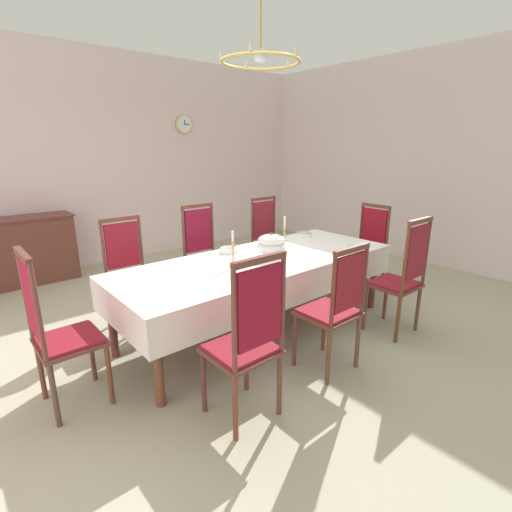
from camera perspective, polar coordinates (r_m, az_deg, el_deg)
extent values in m
cube|color=#ACAA8E|center=(4.16, -1.87, -9.79)|extent=(7.03, 6.15, 0.04)
cube|color=silver|center=(6.47, -20.02, 13.43)|extent=(7.03, 0.08, 3.18)
cube|color=silver|center=(6.57, 23.71, 13.08)|extent=(0.08, 6.15, 3.18)
cylinder|color=brown|center=(2.83, -14.56, -15.09)|extent=(0.07, 0.07, 0.72)
cylinder|color=brown|center=(4.51, 17.22, -3.21)|extent=(0.07, 0.07, 0.72)
cylinder|color=brown|center=(3.56, -20.90, -8.91)|extent=(0.07, 0.07, 0.72)
cylinder|color=brown|center=(5.00, 8.82, -0.75)|extent=(0.07, 0.07, 0.72)
cube|color=brown|center=(3.70, 0.61, -1.50)|extent=(2.74, 0.95, 0.08)
cube|color=brown|center=(3.69, 0.61, -0.68)|extent=(2.86, 1.07, 0.03)
cube|color=white|center=(3.68, 0.61, -0.43)|extent=(2.88, 1.09, 0.00)
cube|color=white|center=(3.37, 6.66, -4.93)|extent=(2.88, 0.00, 0.30)
cube|color=white|center=(4.13, -4.30, -0.82)|extent=(2.88, 0.00, 0.30)
cube|color=white|center=(3.05, -20.30, -8.19)|extent=(0.00, 1.09, 0.30)
cube|color=white|center=(4.75, 13.72, 1.05)|extent=(0.00, 1.09, 0.30)
cylinder|color=#56292A|center=(2.78, -7.89, -18.26)|extent=(0.04, 0.04, 0.47)
cylinder|color=brown|center=(2.97, -1.48, -15.70)|extent=(0.04, 0.04, 0.47)
cylinder|color=brown|center=(2.54, -3.13, -21.91)|extent=(0.04, 0.04, 0.47)
cylinder|color=brown|center=(2.74, 3.53, -18.71)|extent=(0.04, 0.04, 0.47)
cube|color=brown|center=(2.62, -2.29, -14.10)|extent=(0.44, 0.42, 0.03)
cube|color=maroon|center=(2.60, -2.30, -13.63)|extent=(0.40, 0.38, 0.02)
cylinder|color=brown|center=(2.21, -3.32, -9.87)|extent=(0.03, 0.03, 0.67)
cylinder|color=maroon|center=(2.45, 4.02, -7.24)|extent=(0.03, 0.03, 0.67)
cube|color=maroon|center=(2.31, 0.55, -7.75)|extent=(0.34, 0.02, 0.51)
cube|color=brown|center=(2.20, 0.57, -0.57)|extent=(0.40, 0.04, 0.04)
cylinder|color=brown|center=(4.03, -14.17, -7.20)|extent=(0.04, 0.04, 0.47)
cylinder|color=brown|center=(3.89, -19.21, -8.48)|extent=(0.04, 0.04, 0.47)
cylinder|color=brown|center=(4.33, -16.33, -5.67)|extent=(0.04, 0.04, 0.47)
cylinder|color=brown|center=(4.21, -21.05, -6.79)|extent=(0.04, 0.04, 0.47)
cube|color=brown|center=(4.02, -17.99, -3.74)|extent=(0.44, 0.42, 0.03)
cube|color=maroon|center=(4.01, -18.02, -3.41)|extent=(0.40, 0.38, 0.02)
cylinder|color=brown|center=(4.17, -16.94, 1.60)|extent=(0.03, 0.03, 0.60)
cylinder|color=brown|center=(4.04, -21.98, 0.64)|extent=(0.03, 0.03, 0.60)
cube|color=maroon|center=(4.09, -19.46, 1.53)|extent=(0.34, 0.02, 0.46)
cube|color=brown|center=(4.04, -19.82, 5.27)|extent=(0.40, 0.04, 0.04)
cylinder|color=brown|center=(3.28, 5.84, -12.46)|extent=(0.04, 0.04, 0.47)
cylinder|color=brown|center=(3.53, 10.19, -10.40)|extent=(0.04, 0.04, 0.47)
cylinder|color=brown|center=(3.07, 10.84, -14.77)|extent=(0.04, 0.04, 0.47)
cylinder|color=brown|center=(3.35, 15.04, -12.33)|extent=(0.04, 0.04, 0.47)
cube|color=brown|center=(3.19, 10.72, -8.51)|extent=(0.44, 0.42, 0.03)
cube|color=maroon|center=(3.18, 10.75, -8.11)|extent=(0.40, 0.38, 0.02)
cylinder|color=brown|center=(2.82, 11.53, -5.31)|extent=(0.03, 0.03, 0.57)
cylinder|color=brown|center=(3.12, 15.98, -3.49)|extent=(0.03, 0.03, 0.57)
cube|color=maroon|center=(2.96, 13.91, -3.84)|extent=(0.34, 0.02, 0.44)
cube|color=brown|center=(2.89, 14.25, 0.97)|extent=(0.40, 0.04, 0.04)
cylinder|color=brown|center=(4.46, -3.73, -4.37)|extent=(0.04, 0.04, 0.47)
cylinder|color=brown|center=(4.26, -7.85, -5.51)|extent=(0.04, 0.04, 0.47)
cylinder|color=brown|center=(4.73, -6.35, -3.18)|extent=(0.04, 0.04, 0.47)
cylinder|color=brown|center=(4.55, -10.32, -4.19)|extent=(0.04, 0.04, 0.47)
cube|color=brown|center=(4.41, -7.17, -1.26)|extent=(0.44, 0.42, 0.03)
cube|color=maroon|center=(4.41, -7.18, -0.96)|extent=(0.40, 0.38, 0.02)
cylinder|color=brown|center=(4.58, -6.60, 3.78)|extent=(0.03, 0.03, 0.65)
cylinder|color=brown|center=(4.39, -10.83, 3.02)|extent=(0.03, 0.03, 0.65)
cube|color=maroon|center=(4.47, -8.69, 3.81)|extent=(0.34, 0.02, 0.49)
cube|color=brown|center=(4.42, -8.85, 7.50)|extent=(0.40, 0.04, 0.04)
cylinder|color=brown|center=(4.00, 16.06, -7.48)|extent=(0.04, 0.04, 0.47)
cylinder|color=brown|center=(4.31, 18.90, -6.02)|extent=(0.04, 0.04, 0.47)
cylinder|color=brown|center=(3.84, 20.55, -8.96)|extent=(0.04, 0.04, 0.47)
cylinder|color=brown|center=(4.16, 23.16, -7.31)|extent=(0.04, 0.04, 0.47)
cube|color=brown|center=(3.98, 20.02, -4.13)|extent=(0.44, 0.42, 0.03)
cube|color=maroon|center=(3.97, 20.05, -3.79)|extent=(0.40, 0.38, 0.02)
cylinder|color=brown|center=(3.63, 21.57, -0.54)|extent=(0.03, 0.03, 0.66)
cylinder|color=brown|center=(3.97, 24.27, 0.53)|extent=(0.03, 0.03, 0.66)
cube|color=maroon|center=(3.79, 23.03, 0.50)|extent=(0.34, 0.02, 0.50)
cube|color=brown|center=(3.73, 23.54, 4.89)|extent=(0.40, 0.04, 0.04)
cylinder|color=brown|center=(5.09, 5.45, -1.73)|extent=(0.04, 0.04, 0.47)
cylinder|color=brown|center=(4.84, 2.30, -2.65)|extent=(0.04, 0.04, 0.47)
cylinder|color=brown|center=(5.34, 2.68, -0.83)|extent=(0.04, 0.04, 0.47)
cylinder|color=brown|center=(5.10, -0.44, -1.65)|extent=(0.04, 0.04, 0.47)
cube|color=brown|center=(5.02, 2.54, 1.01)|extent=(0.44, 0.42, 0.03)
cube|color=maroon|center=(5.01, 2.54, 1.28)|extent=(0.40, 0.38, 0.02)
cylinder|color=brown|center=(5.21, 2.73, 5.35)|extent=(0.03, 0.03, 0.64)
cylinder|color=brown|center=(4.95, -0.58, 4.80)|extent=(0.03, 0.03, 0.64)
cube|color=maroon|center=(5.07, 1.12, 5.44)|extent=(0.34, 0.02, 0.49)
cube|color=brown|center=(5.02, 1.14, 8.68)|extent=(0.40, 0.04, 0.04)
cylinder|color=brown|center=(3.33, -23.47, -13.31)|extent=(0.04, 0.04, 0.47)
cylinder|color=brown|center=(3.02, -21.17, -16.35)|extent=(0.04, 0.04, 0.47)
cylinder|color=brown|center=(3.27, -29.64, -14.74)|extent=(0.04, 0.04, 0.47)
cylinder|color=brown|center=(2.95, -28.06, -18.06)|extent=(0.04, 0.04, 0.47)
cube|color=brown|center=(3.02, -26.18, -11.51)|extent=(0.42, 0.44, 0.03)
cube|color=maroon|center=(3.01, -26.24, -11.09)|extent=(0.38, 0.40, 0.02)
cylinder|color=brown|center=(3.04, -31.40, -5.07)|extent=(0.03, 0.03, 0.66)
cylinder|color=brown|center=(2.68, -29.93, -7.56)|extent=(0.03, 0.03, 0.66)
cube|color=maroon|center=(2.84, -30.81, -5.62)|extent=(0.02, 0.34, 0.50)
cube|color=brown|center=(2.76, -31.69, 0.09)|extent=(0.04, 0.40, 0.04)
cylinder|color=brown|center=(4.88, 16.33, -3.16)|extent=(0.04, 0.04, 0.47)
cylinder|color=brown|center=(5.08, 12.78, -2.11)|extent=(0.04, 0.04, 0.47)
cylinder|color=#563129|center=(5.17, 18.55, -2.25)|extent=(0.04, 0.04, 0.47)
cylinder|color=maroon|center=(5.37, 15.11, -1.30)|extent=(0.04, 0.04, 0.47)
cube|color=brown|center=(5.05, 15.91, 0.49)|extent=(0.42, 0.44, 0.03)
cube|color=maroon|center=(5.05, 15.93, 0.76)|extent=(0.38, 0.40, 0.02)
cylinder|color=brown|center=(5.04, 19.21, 3.67)|extent=(0.03, 0.03, 0.57)
cylinder|color=#592C1F|center=(5.24, 15.56, 4.44)|extent=(0.03, 0.03, 0.57)
cube|color=maroon|center=(5.13, 17.38, 4.37)|extent=(0.02, 0.34, 0.43)
cube|color=brown|center=(5.09, 17.62, 7.20)|extent=(0.04, 0.40, 0.04)
cylinder|color=white|center=(3.78, 2.33, 0.17)|extent=(0.17, 0.17, 0.02)
ellipsoid|color=white|center=(3.75, 2.34, 1.31)|extent=(0.30, 0.30, 0.14)
ellipsoid|color=white|center=(3.74, 2.36, 2.46)|extent=(0.27, 0.27, 0.11)
sphere|color=#3D7159|center=(3.72, 2.37, 3.33)|extent=(0.03, 0.03, 0.03)
cylinder|color=gold|center=(3.48, -3.44, -1.28)|extent=(0.07, 0.07, 0.02)
cylinder|color=gold|center=(3.45, -3.47, 0.35)|extent=(0.02, 0.02, 0.19)
cone|color=gold|center=(3.43, -3.50, 1.97)|extent=(0.04, 0.04, 0.02)
cylinder|color=silver|center=(3.41, -3.52, 2.95)|extent=(0.02, 0.02, 0.10)
cylinder|color=gold|center=(3.89, 4.24, 0.61)|extent=(0.07, 0.07, 0.02)
cylinder|color=gold|center=(3.86, 4.28, 2.50)|extent=(0.02, 0.02, 0.25)
cone|color=gold|center=(3.83, 4.32, 4.38)|extent=(0.04, 0.04, 0.02)
cylinder|color=silver|center=(3.82, 4.34, 5.26)|extent=(0.02, 0.02, 0.10)
cylinder|color=white|center=(4.15, 14.50, 1.22)|extent=(0.15, 0.15, 0.03)
cylinder|color=white|center=(4.15, 14.50, 1.28)|extent=(0.12, 0.12, 0.02)
torus|color=#3D7159|center=(4.15, 14.51, 1.37)|extent=(0.14, 0.14, 0.01)
cylinder|color=white|center=(4.36, 2.85, 2.45)|extent=(0.15, 0.15, 0.03)
cylinder|color=white|center=(4.36, 2.85, 2.51)|extent=(0.12, 0.12, 0.02)
torus|color=#3D7159|center=(4.36, 2.86, 2.62)|extent=(0.15, 0.15, 0.01)
cylinder|color=white|center=(3.90, -4.03, 0.90)|extent=(0.19, 0.19, 0.05)
cylinder|color=white|center=(3.90, -4.03, 1.00)|extent=(0.16, 0.16, 0.03)
torus|color=#3D7159|center=(3.90, -4.03, 1.20)|extent=(0.19, 0.19, 0.01)
cylinder|color=white|center=(4.63, 7.21, 3.26)|extent=(0.19, 0.19, 0.05)
cylinder|color=white|center=(4.63, 7.21, 3.34)|extent=(0.16, 0.16, 0.03)
torus|color=#3D7159|center=(4.63, 7.22, 3.50)|extent=(0.18, 0.18, 0.01)
cube|color=gold|center=(4.22, 15.72, 1.23)|extent=(0.02, 0.14, 0.00)
ellipsoid|color=gold|center=(4.26, 14.73, 1.47)|extent=(0.03, 0.05, 0.01)
cube|color=gold|center=(4.41, 4.15, 2.42)|extent=(0.01, 0.14, 0.00)
ellipsoid|color=gold|center=(4.47, 3.42, 2.65)|extent=(0.03, 0.05, 0.01)
cube|color=brown|center=(5.92, -32.32, 0.38)|extent=(1.40, 0.44, 0.88)
cube|color=brown|center=(5.83, -32.99, 4.65)|extent=(1.44, 0.48, 0.02)
cube|color=brown|center=(6.19, -29.48, 1.40)|extent=(0.59, 0.01, 0.70)
cylinder|color=#D1B251|center=(6.92, -10.80, 18.89)|extent=(0.30, 0.05, 0.30)
cylinder|color=white|center=(6.89, -10.68, 18.90)|extent=(0.27, 0.01, 0.27)
cube|color=black|center=(6.89, -10.67, 19.19)|extent=(0.01, 0.00, 0.08)
cube|color=black|center=(6.91, -10.35, 18.91)|extent=(0.11, 0.00, 0.01)
cylinder|color=gold|center=(3.67, 0.73, 32.43)|extent=(0.02, 0.02, 0.60)
sphere|color=white|center=(3.60, 0.71, 27.84)|extent=(0.12, 0.12, 0.12)
torus|color=gold|center=(3.59, 0.71, 27.21)|extent=(0.68, 0.68, 0.02)
cylinder|color=silver|center=(3.82, 4.90, 27.11)|extent=(0.04, 0.04, 0.06)
cylinder|color=silver|center=(3.90, -1.43, 26.94)|extent=(0.04, 0.04, 0.06)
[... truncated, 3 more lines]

